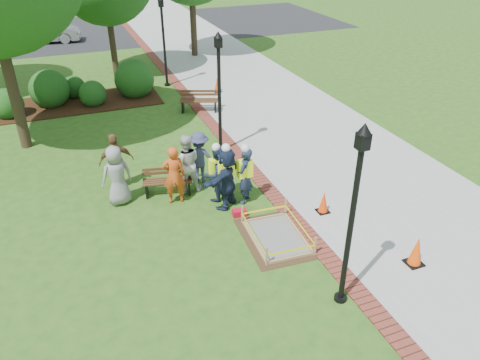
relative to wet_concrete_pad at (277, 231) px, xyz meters
name	(u,v)px	position (x,y,z in m)	size (l,w,h in m)	color
ground	(239,237)	(-0.90, 0.42, -0.23)	(100.00, 100.00, 0.00)	#285116
sidewalk	(260,95)	(4.10, 10.42, -0.22)	(6.00, 60.00, 0.02)	#9E9E99
brick_edging	(194,104)	(0.85, 10.42, -0.22)	(0.50, 60.00, 0.03)	maroon
mulch_bed	(81,103)	(-3.90, 12.42, -0.21)	(7.00, 3.00, 0.05)	#381E0F
parking_lot	(105,30)	(-0.90, 27.42, -0.23)	(36.00, 12.00, 0.01)	black
wet_concrete_pad	(277,231)	(0.00, 0.00, 0.00)	(1.84, 2.40, 0.55)	#47331E
bench_near	(168,186)	(-2.12, 3.28, 0.02)	(1.55, 0.81, 0.80)	#57301D
bench_far	(199,105)	(0.81, 9.51, 0.05)	(1.70, 1.07, 0.88)	#4F281B
cone_front	(416,252)	(2.68, -2.20, 0.15)	(0.41, 0.41, 0.81)	black
cone_back	(324,202)	(1.77, 0.63, 0.10)	(0.35, 0.35, 0.69)	black
cone_far	(217,85)	(2.36, 11.59, 0.11)	(0.36, 0.36, 0.72)	black
toolbox	(239,213)	(-0.53, 1.34, -0.14)	(0.40, 0.22, 0.20)	red
lamp_near	(353,206)	(0.35, -2.58, 2.25)	(0.28, 0.28, 4.26)	black
lamp_mid	(219,85)	(0.35, 5.42, 2.25)	(0.28, 0.28, 4.26)	black
lamp_far	(163,35)	(0.35, 13.42, 2.25)	(0.28, 0.28, 4.26)	black
shrub_a	(11,117)	(-6.83, 11.83, -0.23)	(1.33, 1.33, 1.33)	#1B4614
shrub_b	(53,105)	(-5.11, 12.65, -0.23)	(1.73, 1.73, 1.73)	#1B4614
shrub_c	(94,105)	(-3.36, 12.00, -0.23)	(1.18, 1.18, 1.18)	#1B4614
shrub_d	(136,95)	(-1.38, 12.57, -0.23)	(1.82, 1.82, 1.82)	#1B4614
shrub_e	(75,97)	(-4.07, 13.35, -0.23)	(1.08, 1.08, 1.08)	#1B4614
casual_person_a	(117,176)	(-3.57, 3.31, 0.68)	(0.65, 0.49, 1.83)	gray
casual_person_b	(174,175)	(-2.02, 2.75, 0.67)	(0.62, 0.43, 1.80)	#CF4918
casual_person_c	(186,163)	(-1.51, 3.27, 0.69)	(0.65, 0.48, 1.85)	beige
casual_person_d	(116,161)	(-3.44, 4.25, 0.66)	(0.58, 0.38, 1.79)	brown
casual_person_e	(199,157)	(-0.96, 3.67, 0.61)	(0.63, 0.53, 1.68)	#34375C
hivis_worker_a	(226,176)	(-0.68, 1.98, 0.76)	(0.71, 0.67, 2.01)	#1C304A
hivis_worker_b	(245,174)	(-0.10, 2.00, 0.70)	(0.64, 0.65, 1.88)	#1D264C
hivis_worker_c	(217,172)	(-0.82, 2.42, 0.69)	(0.62, 0.48, 1.85)	#1A1E43
parked_car_b	(47,43)	(-4.93, 25.05, -0.23)	(4.79, 2.08, 1.56)	gray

